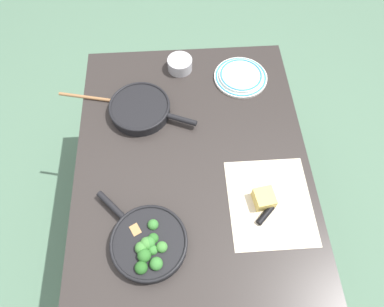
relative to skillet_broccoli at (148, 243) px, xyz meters
name	(u,v)px	position (x,y,z in m)	size (l,w,h in m)	color
ground_plane	(192,215)	(-0.36, 0.18, -0.75)	(14.00, 14.00, 0.00)	#51755B
dining_table_red	(192,164)	(-0.36, 0.18, -0.10)	(1.22, 0.95, 0.72)	#2D2826
skillet_broccoli	(148,243)	(0.00, 0.00, 0.00)	(0.34, 0.33, 0.08)	black
skillet_eggs	(141,109)	(-0.59, -0.03, 0.00)	(0.27, 0.38, 0.05)	black
wooden_spoon	(112,100)	(-0.66, -0.17, -0.02)	(0.12, 0.40, 0.02)	#996B42
parchment_sheet	(270,202)	(-0.14, 0.46, -0.03)	(0.36, 0.31, 0.00)	beige
grater_knife	(272,207)	(-0.11, 0.46, -0.02)	(0.19, 0.19, 0.02)	silver
cheese_block	(264,199)	(-0.14, 0.43, 0.00)	(0.09, 0.08, 0.06)	#E0C15B
dinner_plate_stack	(241,76)	(-0.76, 0.43, -0.02)	(0.25, 0.25, 0.03)	silver
prep_bowl_steel	(180,64)	(-0.84, 0.15, 0.00)	(0.12, 0.12, 0.06)	#B7B7BC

